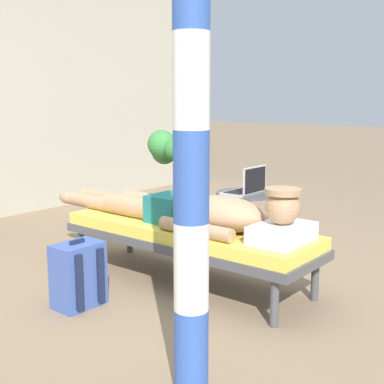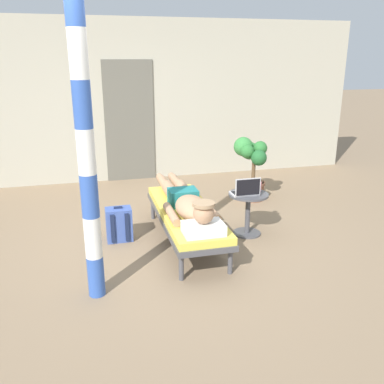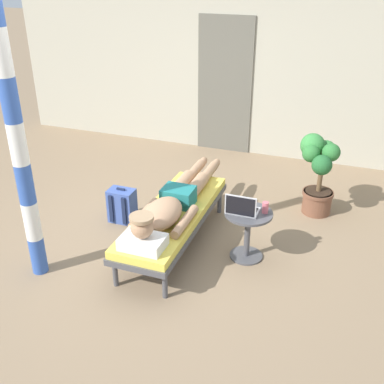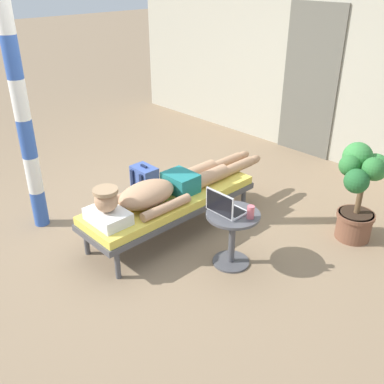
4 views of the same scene
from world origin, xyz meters
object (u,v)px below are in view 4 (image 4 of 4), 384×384
at_px(side_table, 232,230).
at_px(laptop, 224,207).
at_px(person_reclining, 165,188).
at_px(potted_plant, 360,187).
at_px(lounge_chair, 171,202).
at_px(drink_glass, 251,212).
at_px(porch_post, 20,100).
at_px(backpack, 145,183).

distance_m(side_table, laptop, 0.24).
relative_size(person_reclining, side_table, 4.15).
relative_size(laptop, potted_plant, 0.33).
height_order(lounge_chair, side_table, side_table).
height_order(side_table, drink_glass, drink_glass).
bearing_deg(porch_post, backpack, 74.95).
height_order(side_table, backpack, side_table).
height_order(potted_plant, porch_post, porch_post).
xyz_separation_m(laptop, potted_plant, (0.59, 1.28, -0.03)).
distance_m(side_table, backpack, 1.56).
relative_size(lounge_chair, laptop, 6.05).
relative_size(side_table, potted_plant, 0.55).
bearing_deg(person_reclining, side_table, 7.62).
bearing_deg(porch_post, laptop, 26.41).
distance_m(side_table, drink_glass, 0.27).
bearing_deg(backpack, potted_plant, 26.13).
xyz_separation_m(laptop, backpack, (-1.48, 0.27, -0.39)).
relative_size(person_reclining, drink_glass, 18.73).
height_order(person_reclining, laptop, laptop).
bearing_deg(lounge_chair, person_reclining, -90.00).
xyz_separation_m(person_reclining, laptop, (0.73, 0.05, 0.06)).
bearing_deg(person_reclining, potted_plant, 45.38).
relative_size(lounge_chair, porch_post, 0.70).
height_order(laptop, porch_post, porch_post).
relative_size(lounge_chair, backpack, 4.43).
xyz_separation_m(person_reclining, potted_plant, (1.32, 1.34, 0.03)).
bearing_deg(backpack, side_table, -8.01).
bearing_deg(laptop, backpack, 169.74).
relative_size(potted_plant, porch_post, 0.35).
height_order(lounge_chair, backpack, backpack).
bearing_deg(laptop, side_table, 40.52).
xyz_separation_m(lounge_chair, porch_post, (-1.06, -0.90, 1.00)).
bearing_deg(side_table, potted_plant, 66.59).
relative_size(person_reclining, laptop, 7.00).
distance_m(person_reclining, potted_plant, 1.88).
xyz_separation_m(person_reclining, backpack, (-0.75, 0.32, -0.32)).
distance_m(lounge_chair, drink_glass, 0.97).
bearing_deg(side_table, porch_post, -153.06).
bearing_deg(lounge_chair, side_table, 3.17).
xyz_separation_m(lounge_chair, side_table, (0.79, 0.04, 0.01)).
bearing_deg(backpack, person_reclining, -23.17).
bearing_deg(potted_plant, backpack, -153.87).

